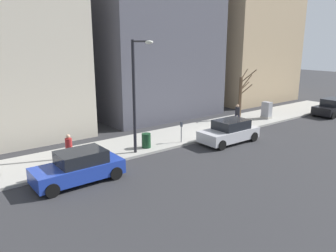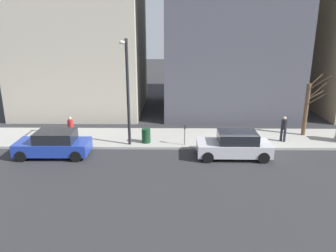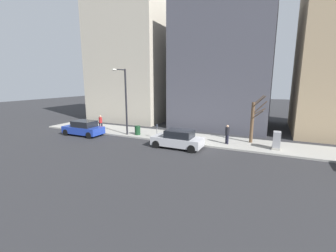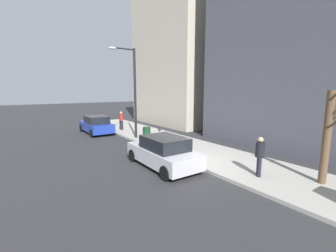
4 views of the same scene
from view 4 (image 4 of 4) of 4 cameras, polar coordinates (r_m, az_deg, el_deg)
ground_plane at (r=11.30m, az=5.83°, el=-10.11°), size 120.00×120.00×0.00m
sidewalk at (r=12.61m, az=12.82°, el=-7.87°), size 4.00×36.00×0.15m
parked_car_silver at (r=10.95m, az=-1.27°, el=-6.65°), size 1.95×4.22×1.52m
parked_car_blue at (r=20.38m, az=-17.74°, el=0.29°), size 1.94×4.21×1.52m
parking_meter at (r=14.05m, az=-2.14°, el=-2.10°), size 0.14×0.10×1.35m
streetlamp at (r=16.75m, az=-9.23°, el=10.05°), size 1.97×0.32×6.50m
bare_tree at (r=10.24m, az=35.67°, el=-1.57°), size 0.97×1.22×4.20m
trash_bin at (r=16.42m, az=-5.44°, el=-1.84°), size 0.56×0.56×0.90m
pedestrian_near_meter at (r=10.10m, az=22.27°, el=-6.65°), size 0.36×0.36×1.66m
pedestrian_midblock at (r=20.70m, az=-11.80°, el=1.64°), size 0.36×0.38×1.66m
office_block_center at (r=19.75m, az=33.47°, el=17.48°), size 10.88×10.88×14.16m
office_tower_right at (r=27.34m, az=6.49°, el=19.34°), size 10.36×10.36×17.18m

